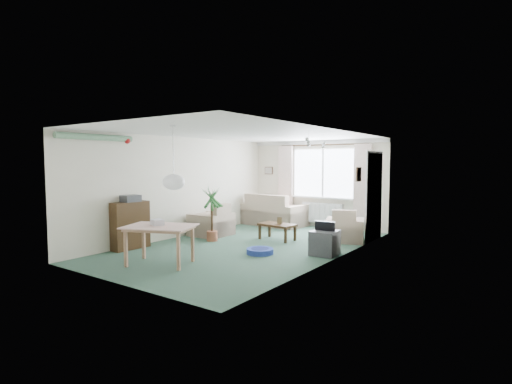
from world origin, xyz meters
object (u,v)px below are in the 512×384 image
Objects in this scene: armchair_left at (211,219)px; pet_bed at (260,251)px; houseplant at (212,214)px; sofa at (274,210)px; coffee_table at (277,232)px; tv_cube at (325,243)px; armchair_corner at (345,225)px; bookshelf at (130,225)px; dining_table at (160,246)px.

pet_bed is at bearing 65.42° from armchair_left.
houseplant is 2.34× the size of pet_bed.
armchair_left is at bearing 133.30° from houseplant.
coffee_table is (1.24, -1.80, -0.26)m from sofa.
pet_bed is at bearing -153.61° from tv_cube.
sofa is 2.15× the size of armchair_corner.
tv_cube is (1.56, -0.74, 0.05)m from coffee_table.
houseplant is at bearing 15.62° from armchair_corner.
coffee_table reaches higher than pet_bed.
houseplant is (-2.48, -1.75, 0.25)m from armchair_corner.
coffee_table is 0.86× the size of bookshelf.
armchair_left is (-2.98, -1.22, 0.02)m from armchair_corner.
dining_table is (0.74, -4.87, -0.11)m from sofa.
armchair_left is 0.72× the size of houseplant.
armchair_corner is 0.78× the size of dining_table.
bookshelf reaches higher than dining_table.
sofa is 3.39× the size of pet_bed.
sofa is 2.02× the size of armchair_left.
tv_cube reaches higher than pet_bed.
armchair_left is (-0.40, -2.25, -0.05)m from sofa.
bookshelf is at bearing -117.51° from houseplant.
houseplant is 2.36× the size of tv_cube.
houseplant is (0.49, -0.52, 0.22)m from armchair_left.
bookshelf is 0.80× the size of houseplant.
armchair_corner is at bearing 64.47° from dining_table.
sofa is at bearing 81.93° from bookshelf.
bookshelf is (-3.32, -3.35, 0.12)m from armchair_corner.
armchair_left is at bearing -164.76° from coffee_table.
bookshelf reaches higher than tv_cube.
sofa is at bearing 98.61° from dining_table.
sofa reaches higher than armchair_left.
dining_table is at bearing -17.21° from bookshelf.
sofa reaches higher than dining_table.
tv_cube is (0.22, -1.51, -0.14)m from armchair_corner.
houseplant reaches higher than pet_bed.
bookshelf is 3.99m from tv_cube.
sofa reaches higher than pet_bed.
dining_table is at bearing -136.22° from tv_cube.
tv_cube is at bearing 142.02° from sofa.
dining_table is (1.14, -2.62, -0.06)m from armchair_left.
dining_table is at bearing -99.32° from coffee_table.
armchair_corner is 0.85× the size of bookshelf.
tv_cube is (3.20, -0.29, -0.16)m from armchair_left.
houseplant is (-1.15, -0.97, 0.43)m from coffee_table.
dining_table is 2.04× the size of tv_cube.
armchair_corner is 1.59× the size of tv_cube.
bookshelf is at bearing 25.76° from armchair_corner.
tv_cube is at bearing -25.38° from coffee_table.
coffee_table is 1.59× the size of pet_bed.
sofa is 1.45× the size of houseplant.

